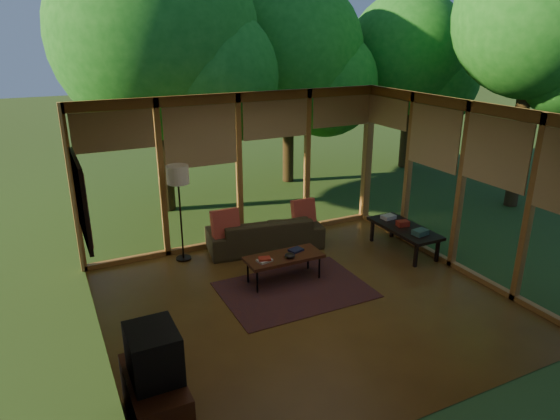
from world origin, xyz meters
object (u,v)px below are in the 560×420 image
side_console (404,229)px  television (153,353)px  media_cabinet (156,402)px  coffee_table (284,258)px  floor_lamp (178,180)px  sofa (265,233)px

side_console → television: bearing=-154.9°
media_cabinet → television: bearing=0.0°
coffee_table → side_console: bearing=1.9°
media_cabinet → floor_lamp: floor_lamp is taller
media_cabinet → television: size_ratio=1.82×
sofa → coffee_table: bearing=87.4°
media_cabinet → floor_lamp: size_ratio=0.61×
media_cabinet → side_console: size_ratio=0.71×
coffee_table → television: bearing=-138.3°
floor_lamp → side_console: size_ratio=1.18×
sofa → floor_lamp: bearing=1.1°
sofa → floor_lamp: 1.83m
side_console → media_cabinet: bearing=-155.0°
media_cabinet → television: television is taller
sofa → floor_lamp: floor_lamp is taller
media_cabinet → floor_lamp: 4.02m
floor_lamp → television: bearing=-109.2°
media_cabinet → coffee_table: media_cabinet is taller
television → side_console: 5.37m
media_cabinet → coffee_table: 3.31m
coffee_table → media_cabinet: bearing=-138.5°
side_console → sofa: bearing=151.1°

